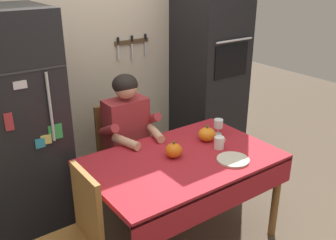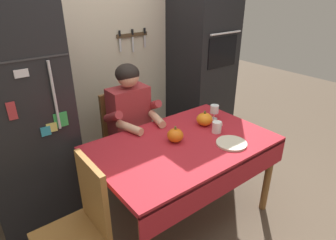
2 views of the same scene
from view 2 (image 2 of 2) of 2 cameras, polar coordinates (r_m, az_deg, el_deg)
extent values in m
plane|color=brown|center=(2.64, 4.17, -19.37)|extent=(10.00, 10.00, 0.00)
cube|color=beige|center=(3.07, -11.84, 14.48)|extent=(3.70, 0.10, 2.60)
cube|color=#4C3823|center=(3.13, -7.14, 16.42)|extent=(0.36, 0.02, 0.04)
cube|color=silver|center=(3.06, -9.44, 14.45)|extent=(0.02, 0.01, 0.13)
cube|color=black|center=(3.04, -9.58, 16.60)|extent=(0.02, 0.01, 0.06)
cube|color=silver|center=(3.14, -6.97, 14.64)|extent=(0.02, 0.01, 0.16)
cube|color=black|center=(3.12, -7.07, 16.95)|extent=(0.02, 0.01, 0.06)
cube|color=silver|center=(3.21, -4.63, 15.27)|extent=(0.02, 0.01, 0.13)
cube|color=black|center=(3.20, -4.68, 17.26)|extent=(0.02, 0.01, 0.06)
cube|color=black|center=(2.53, -27.24, 0.27)|extent=(0.68, 0.68, 1.80)
cylinder|color=silver|center=(2.15, -21.63, 4.43)|extent=(0.02, 0.02, 0.50)
cube|color=#333335|center=(2.05, -27.97, 10.28)|extent=(0.67, 0.01, 0.01)
cube|color=teal|center=(2.23, -23.08, -2.07)|extent=(0.07, 0.01, 0.07)
cube|color=#E5D666|center=(2.24, -22.06, -1.38)|extent=(0.07, 0.02, 0.07)
cube|color=green|center=(2.24, -20.50, 0.03)|extent=(0.10, 0.01, 0.11)
cube|color=silver|center=(2.07, -27.10, 8.23)|extent=(0.09, 0.01, 0.05)
cube|color=#B73338|center=(2.13, -28.58, 1.59)|extent=(0.05, 0.01, 0.12)
cube|color=black|center=(3.42, 6.72, 11.60)|extent=(0.60, 0.60, 2.10)
cube|color=black|center=(3.19, 10.77, 13.09)|extent=(0.42, 0.01, 0.32)
cylinder|color=silver|center=(3.13, 11.44, 16.57)|extent=(0.45, 0.02, 0.02)
cylinder|color=brown|center=(2.47, -15.05, -13.14)|extent=(0.06, 0.06, 0.70)
cylinder|color=brown|center=(2.67, 19.20, -10.51)|extent=(0.06, 0.06, 0.70)
cylinder|color=brown|center=(3.07, 7.20, -4.19)|extent=(0.06, 0.06, 0.70)
cube|color=#A81E28|center=(2.26, 3.05, -4.83)|extent=(1.40, 0.90, 0.04)
cube|color=#A81E28|center=(2.06, 11.28, -12.08)|extent=(1.40, 0.01, 0.20)
cube|color=brown|center=(2.84, -7.73, -4.91)|extent=(0.40, 0.40, 0.04)
cube|color=brown|center=(2.87, -9.88, 1.02)|extent=(0.36, 0.04, 0.48)
cylinder|color=brown|center=(2.77, -8.68, -11.41)|extent=(0.04, 0.04, 0.41)
cylinder|color=brown|center=(3.02, -11.94, -8.25)|extent=(0.04, 0.04, 0.41)
cylinder|color=brown|center=(2.92, -2.83, -9.06)|extent=(0.04, 0.04, 0.41)
cylinder|color=brown|center=(3.16, -6.43, -6.26)|extent=(0.04, 0.04, 0.41)
cube|color=#38384C|center=(2.76, -4.87, -15.80)|extent=(0.10, 0.22, 0.08)
cube|color=#38384C|center=(2.85, -1.41, -14.22)|extent=(0.10, 0.22, 0.08)
cylinder|color=#38384C|center=(2.68, -5.75, -12.05)|extent=(0.09, 0.09, 0.38)
cylinder|color=#38384C|center=(2.77, -2.21, -10.55)|extent=(0.09, 0.09, 0.38)
cube|color=#38384C|center=(2.65, -7.70, -5.62)|extent=(0.12, 0.40, 0.11)
cube|color=#38384C|center=(2.73, -4.45, -4.45)|extent=(0.12, 0.40, 0.11)
cube|color=#9E2D33|center=(2.65, -7.73, 1.45)|extent=(0.36, 0.20, 0.48)
cylinder|color=#9E2D33|center=(2.49, -10.89, 0.62)|extent=(0.07, 0.26, 0.18)
cylinder|color=#9E2D33|center=(2.68, -3.33, 2.83)|extent=(0.07, 0.26, 0.18)
cylinder|color=#D8A884|center=(2.40, -7.62, -1.53)|extent=(0.13, 0.27, 0.07)
cylinder|color=#D8A884|center=(2.54, -2.21, 0.21)|extent=(0.13, 0.27, 0.07)
sphere|color=#D8A884|center=(2.51, -7.96, 8.62)|extent=(0.19, 0.19, 0.19)
ellipsoid|color=black|center=(2.51, -8.10, 9.11)|extent=(0.21, 0.21, 0.17)
cube|color=#9E6B33|center=(2.00, -18.78, -21.68)|extent=(0.40, 0.40, 0.04)
cube|color=#9E6B33|center=(1.86, -14.63, -14.21)|extent=(0.04, 0.36, 0.48)
cylinder|color=#9E6B33|center=(2.31, -15.36, -21.36)|extent=(0.04, 0.04, 0.41)
cylinder|color=white|center=(2.40, 9.66, -1.39)|extent=(0.08, 0.08, 0.09)
torus|color=white|center=(2.43, 10.36, -1.01)|extent=(0.05, 0.01, 0.05)
cylinder|color=white|center=(2.65, 9.06, 0.27)|extent=(0.07, 0.07, 0.01)
cylinder|color=white|center=(2.64, 9.10, 0.89)|extent=(0.01, 0.01, 0.06)
cylinder|color=white|center=(2.61, 9.20, 2.17)|extent=(0.08, 0.08, 0.07)
ellipsoid|color=orange|center=(2.23, 1.46, -3.05)|extent=(0.13, 0.13, 0.11)
cylinder|color=#4C6023|center=(2.20, 1.48, -1.58)|extent=(0.02, 0.02, 0.02)
ellipsoid|color=orange|center=(2.51, 7.26, 0.16)|extent=(0.14, 0.14, 0.11)
cylinder|color=#4C6023|center=(2.48, 7.34, 1.53)|extent=(0.02, 0.02, 0.02)
cylinder|color=beige|center=(2.26, 12.49, -4.52)|extent=(0.24, 0.24, 0.02)
camera|label=1|loc=(0.59, 169.32, -3.74)|focal=40.73mm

